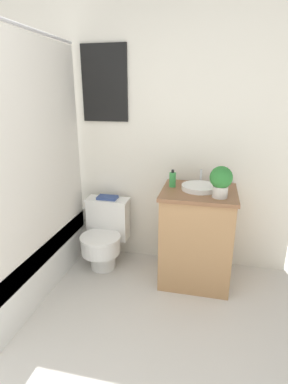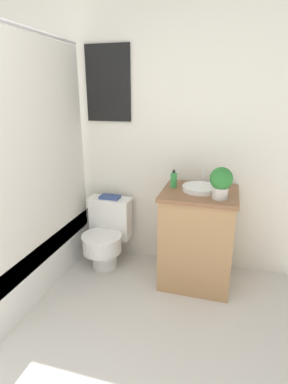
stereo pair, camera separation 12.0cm
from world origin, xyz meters
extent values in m
cube|color=silver|center=(0.00, 2.30, 1.25)|extent=(3.12, 0.05, 2.50)
cube|color=black|center=(-0.13, 2.27, 1.65)|extent=(0.41, 0.02, 0.64)
cube|color=silver|center=(-0.13, 2.26, 1.65)|extent=(0.38, 0.01, 0.61)
cube|color=white|center=(-0.72, 1.56, 0.23)|extent=(0.67, 1.44, 0.45)
cube|color=silver|center=(-0.40, 1.56, 1.12)|extent=(0.01, 1.32, 1.66)
cylinder|color=#B7B7BC|center=(-0.40, 1.56, 1.97)|extent=(0.02, 1.32, 0.02)
cylinder|color=white|center=(-0.10, 1.96, 0.09)|extent=(0.23, 0.23, 0.18)
cylinder|color=white|center=(-0.10, 1.92, 0.25)|extent=(0.35, 0.35, 0.14)
cylinder|color=white|center=(-0.10, 1.92, 0.33)|extent=(0.37, 0.37, 0.02)
cube|color=white|center=(-0.10, 2.14, 0.42)|extent=(0.38, 0.17, 0.38)
cube|color=white|center=(-0.10, 2.14, 0.61)|extent=(0.40, 0.18, 0.02)
cube|color=#AD7F51|center=(0.75, 1.99, 0.39)|extent=(0.57, 0.53, 0.79)
cube|color=brown|center=(0.75, 1.99, 0.80)|extent=(0.60, 0.56, 0.03)
cylinder|color=white|center=(0.75, 2.01, 0.84)|extent=(0.29, 0.29, 0.04)
cylinder|color=silver|center=(0.75, 2.18, 0.88)|extent=(0.02, 0.02, 0.13)
cylinder|color=green|center=(0.52, 2.04, 0.88)|extent=(0.06, 0.06, 0.12)
cylinder|color=black|center=(0.52, 2.04, 0.95)|extent=(0.02, 0.02, 0.02)
cylinder|color=beige|center=(0.91, 1.85, 0.86)|extent=(0.12, 0.12, 0.09)
sphere|color=#2D7A33|center=(0.91, 1.85, 0.97)|extent=(0.17, 0.17, 0.17)
cube|color=#33477F|center=(-0.10, 2.14, 0.64)|extent=(0.18, 0.12, 0.02)
camera|label=1|loc=(0.83, -0.36, 1.57)|focal=28.00mm
camera|label=2|loc=(0.94, -0.33, 1.57)|focal=28.00mm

